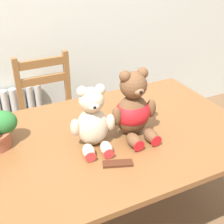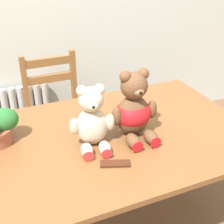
{
  "view_description": "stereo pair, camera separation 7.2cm",
  "coord_description": "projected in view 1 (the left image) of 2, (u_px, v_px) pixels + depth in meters",
  "views": [
    {
      "loc": [
        -0.58,
        -0.75,
        1.62
      ],
      "look_at": [
        0.01,
        0.46,
        0.86
      ],
      "focal_mm": 50.0,
      "sensor_mm": 36.0,
      "label": 1
    },
    {
      "loc": [
        -0.51,
        -0.78,
        1.62
      ],
      "look_at": [
        0.01,
        0.46,
        0.86
      ],
      "focal_mm": 50.0,
      "sensor_mm": 36.0,
      "label": 2
    }
  ],
  "objects": [
    {
      "name": "teddy_bear_right",
      "position": [
        133.0,
        110.0,
        1.58
      ],
      "size": [
        0.25,
        0.25,
        0.36
      ],
      "rotation": [
        0.0,
        0.0,
        3.12
      ],
      "color": "brown",
      "rests_on": "dining_table"
    },
    {
      "name": "wooden_chair_behind",
      "position": [
        51.0,
        115.0,
        2.35
      ],
      "size": [
        0.41,
        0.39,
        0.88
      ],
      "rotation": [
        0.0,
        0.0,
        3.14
      ],
      "color": "brown",
      "rests_on": "ground_plane"
    },
    {
      "name": "dining_table",
      "position": [
        108.0,
        148.0,
        1.67
      ],
      "size": [
        1.51,
        0.96,
        0.71
      ],
      "color": "brown",
      "rests_on": "ground_plane"
    },
    {
      "name": "radiator",
      "position": [
        1.0,
        127.0,
        2.57
      ],
      "size": [
        0.74,
        0.1,
        0.57
      ],
      "color": "beige",
      "rests_on": "ground_plane"
    },
    {
      "name": "teddy_bear_left",
      "position": [
        93.0,
        121.0,
        1.5
      ],
      "size": [
        0.23,
        0.24,
        0.32
      ],
      "rotation": [
        0.0,
        0.0,
        2.96
      ],
      "color": "beige",
      "rests_on": "dining_table"
    },
    {
      "name": "chocolate_bar",
      "position": [
        118.0,
        164.0,
        1.42
      ],
      "size": [
        0.14,
        0.09,
        0.01
      ],
      "primitive_type": "cube",
      "rotation": [
        0.0,
        0.0,
        -0.36
      ],
      "color": "#472314",
      "rests_on": "dining_table"
    }
  ]
}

